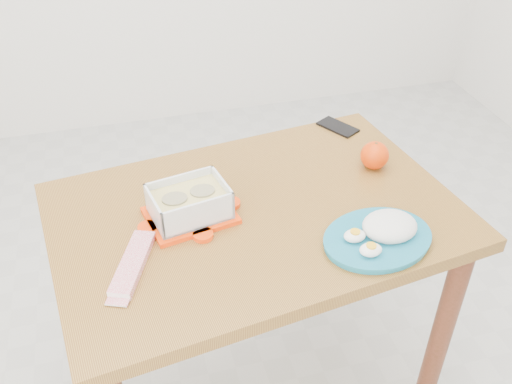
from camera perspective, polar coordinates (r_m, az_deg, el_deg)
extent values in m
plane|color=#B7B7B2|center=(2.18, 2.47, -14.06)|extent=(3.50, 3.50, 0.00)
cube|color=olive|center=(1.51, 0.00, -2.44)|extent=(1.14, 0.84, 0.04)
cylinder|color=maroon|center=(1.80, 18.04, -13.36)|extent=(0.06, 0.06, 0.71)
cylinder|color=maroon|center=(1.91, -16.75, -9.50)|extent=(0.06, 0.06, 0.71)
cylinder|color=maroon|center=(2.12, 8.54, -2.63)|extent=(0.06, 0.06, 0.71)
cube|color=#FF3C07|center=(1.48, -6.57, -2.34)|extent=(0.25, 0.20, 0.01)
cube|color=silver|center=(1.45, -6.70, -0.93)|extent=(0.21, 0.17, 0.08)
cube|color=tan|center=(1.46, -6.68, -1.16)|extent=(0.20, 0.16, 0.05)
cylinder|color=tan|center=(1.44, -8.11, -0.97)|extent=(0.07, 0.07, 0.02)
cylinder|color=tan|center=(1.46, -5.36, -0.18)|extent=(0.07, 0.07, 0.02)
sphere|color=#EB3504|center=(1.67, 11.78, 3.61)|extent=(0.08, 0.08, 0.08)
cylinder|color=#19718D|center=(1.43, 12.03, -4.66)|extent=(0.32, 0.32, 0.02)
ellipsoid|color=silver|center=(1.43, 13.29, -2.95)|extent=(0.16, 0.14, 0.06)
ellipsoid|color=white|center=(1.39, 9.84, -4.33)|extent=(0.06, 0.05, 0.03)
ellipsoid|color=white|center=(1.36, 11.40, -5.69)|extent=(0.06, 0.05, 0.03)
cube|color=red|center=(1.36, -12.21, -6.99)|extent=(0.13, 0.21, 0.02)
cube|color=black|center=(1.87, 8.17, 6.45)|extent=(0.12, 0.14, 0.01)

